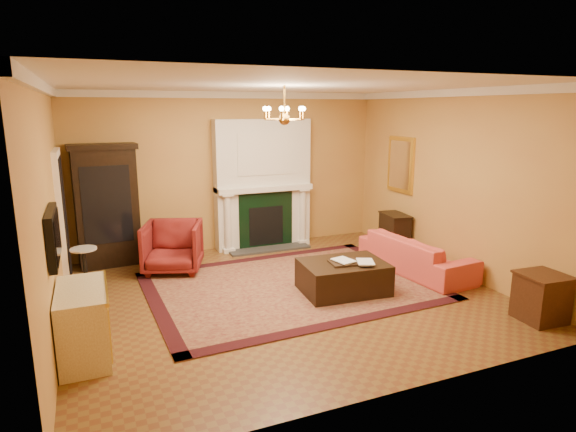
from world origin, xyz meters
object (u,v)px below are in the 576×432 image
china_cabinet (107,208)px  pedestal_table (85,266)px  wingback_armchair (173,245)px  leather_ottoman (343,277)px  console_table (394,233)px  commode (83,323)px  end_table (541,298)px  coral_sofa (416,248)px

china_cabinet → pedestal_table: bearing=-113.1°
china_cabinet → wingback_armchair: bearing=-44.2°
wingback_armchair → leather_ottoman: bearing=-22.4°
wingback_armchair → console_table: 4.14m
commode → end_table: bearing=-12.7°
wingback_armchair → end_table: (4.05, -3.79, -0.17)m
china_cabinet → leather_ottoman: size_ratio=1.65×
pedestal_table → china_cabinet: bearing=71.4°
pedestal_table → coral_sofa: coral_sofa is taller
wingback_armchair → pedestal_table: size_ratio=1.39×
wingback_armchair → coral_sofa: bearing=-3.6°
console_table → leather_ottoman: 2.45m
commode → coral_sofa: bearing=10.5°
wingback_armchair → commode: size_ratio=0.88×
coral_sofa → end_table: bearing=-177.4°
commode → coral_sofa: 5.23m
china_cabinet → end_table: size_ratio=3.39×
china_cabinet → coral_sofa: 5.32m
pedestal_table → commode: commode is taller
wingback_armchair → commode: wingback_armchair is taller
wingback_armchair → end_table: bearing=-23.5°
coral_sofa → console_table: 1.20m
china_cabinet → console_table: (5.07, -1.26, -0.66)m
end_table → coral_sofa: bearing=97.9°
leather_ottoman → pedestal_table: bearing=161.3°
pedestal_table → console_table: (5.48, -0.04, -0.04)m
pedestal_table → commode: (-0.03, -2.10, 0.00)m
wingback_armchair → china_cabinet: bearing=159.8°
coral_sofa → leather_ottoman: coral_sofa is taller
coral_sofa → pedestal_table: bearing=71.6°
pedestal_table → end_table: size_ratio=1.13×
wingback_armchair → leather_ottoman: (2.17, -1.95, -0.22)m
wingback_armchair → pedestal_table: wingback_armchair is taller
pedestal_table → leather_ottoman: size_ratio=0.55×
pedestal_table → coral_sofa: 5.25m
wingback_armchair → coral_sofa: 4.08m
console_table → leather_ottoman: console_table is taller
china_cabinet → pedestal_table: (-0.41, -1.22, -0.62)m
commode → end_table: 5.60m
wingback_armchair → commode: bearing=-99.4°
end_table → china_cabinet: bearing=137.5°
pedestal_table → coral_sofa: bearing=-13.0°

